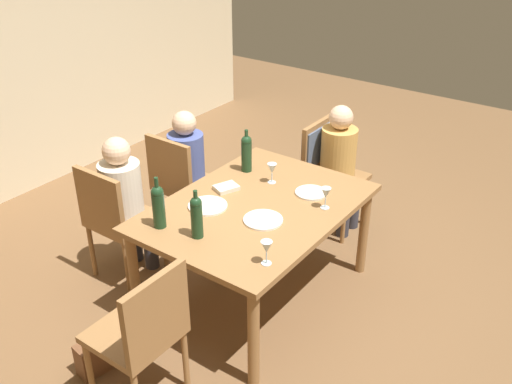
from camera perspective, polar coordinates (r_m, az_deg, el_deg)
ground_plane at (r=4.24m, az=0.00°, el=-10.00°), size 10.00×10.00×0.00m
dining_table at (r=3.86m, az=0.00°, el=-2.37°), size 1.53×1.11×0.74m
chair_right_end at (r=4.81m, az=6.83°, el=3.15°), size 0.44×0.46×0.92m
chair_far_left at (r=4.22m, az=-13.86°, el=-2.34°), size 0.44×0.44×0.92m
chair_far_right at (r=4.63m, az=-7.54°, el=1.17°), size 0.44×0.44×0.92m
chair_left_end at (r=3.21m, az=-11.10°, el=-13.28°), size 0.44×0.44×0.92m
person_woman_host at (r=4.73m, az=8.43°, el=3.18°), size 0.29×0.33×1.10m
person_man_bearded at (r=4.23m, az=-12.90°, el=-0.42°), size 0.34×0.30×1.11m
person_man_guest at (r=4.65m, az=-6.68°, el=2.80°), size 0.33×0.29×1.09m
wine_bottle_tall_green at (r=3.57m, az=-9.69°, el=-1.31°), size 0.08×0.08×0.34m
wine_bottle_dark_red at (r=4.22m, az=-0.95°, el=3.98°), size 0.08×0.08×0.33m
wine_bottle_short_olive at (r=3.44m, az=-5.93°, el=-2.37°), size 0.07×0.07×0.32m
wine_glass_near_left at (r=3.21m, az=1.06°, el=-5.59°), size 0.07×0.07×0.15m
wine_glass_centre at (r=4.06m, az=1.60°, el=2.28°), size 0.07×0.07×0.15m
wine_glass_near_right at (r=3.77m, az=6.96°, el=-0.18°), size 0.07×0.07×0.15m
dinner_plate_host at (r=3.98m, az=5.49°, el=-0.07°), size 0.22×0.22×0.01m
dinner_plate_guest_left at (r=3.65m, az=0.71°, el=-2.80°), size 0.25×0.25×0.01m
dinner_plate_guest_right at (r=3.81m, az=-4.83°, el=-1.38°), size 0.26×0.26×0.01m
folded_napkin at (r=4.01m, az=-2.98°, el=0.43°), size 0.19×0.17×0.03m
handbag at (r=3.75m, az=-15.30°, el=-15.24°), size 0.30×0.16×0.22m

